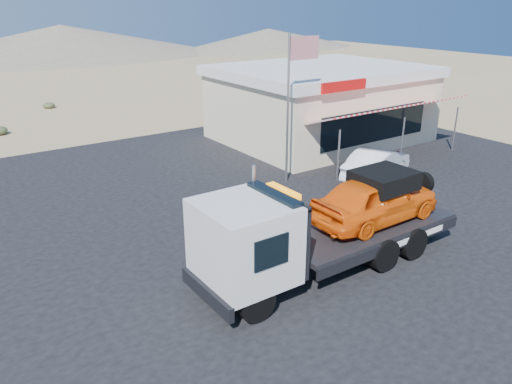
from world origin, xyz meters
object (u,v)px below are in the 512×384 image
Objects in this scene: jerky_store at (320,103)px; flagpole at (293,92)px; white_sedan at (377,164)px; tow_truck at (328,221)px.

flagpole is (-5.57, -4.47, 1.77)m from jerky_store.
jerky_store is at bearing -39.75° from white_sedan.
jerky_store is at bearing 49.14° from tow_truck.
flagpole is at bearing -141.21° from jerky_store.
white_sedan is 4.77m from flagpole.
white_sedan is at bearing 32.50° from tow_truck.
white_sedan is 7.06m from jerky_store.
flagpole is (-3.05, 2.00, 3.08)m from white_sedan.
jerky_store is 7.36m from flagpole.
flagpole reaches higher than jerky_store.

